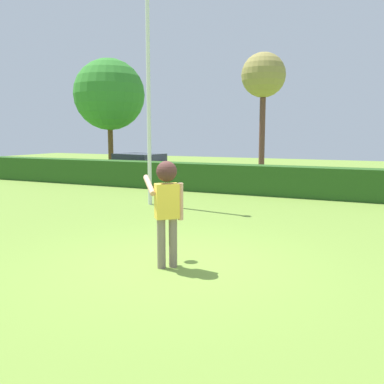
{
  "coord_description": "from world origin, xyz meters",
  "views": [
    {
      "loc": [
        3.12,
        -6.17,
        2.24
      ],
      "look_at": [
        -0.05,
        0.79,
        1.15
      ],
      "focal_mm": 38.9,
      "sensor_mm": 36.0,
      "label": 1
    }
  ],
  "objects_px": {
    "oak_tree": "(109,95)",
    "lamppost": "(148,78)",
    "frisbee": "(163,189)",
    "bare_elm_tree": "(263,77)",
    "parked_car_silver": "(139,165)",
    "person": "(167,200)"
  },
  "relations": [
    {
      "from": "frisbee",
      "to": "oak_tree",
      "type": "bearing_deg",
      "value": 128.64
    },
    {
      "from": "frisbee",
      "to": "oak_tree",
      "type": "distance_m",
      "value": 16.58
    },
    {
      "from": "lamppost",
      "to": "bare_elm_tree",
      "type": "bearing_deg",
      "value": 82.61
    },
    {
      "from": "parked_car_silver",
      "to": "bare_elm_tree",
      "type": "bearing_deg",
      "value": 30.46
    },
    {
      "from": "person",
      "to": "frisbee",
      "type": "relative_size",
      "value": 7.6
    },
    {
      "from": "bare_elm_tree",
      "to": "frisbee",
      "type": "bearing_deg",
      "value": -82.19
    },
    {
      "from": "person",
      "to": "lamppost",
      "type": "xyz_separation_m",
      "value": [
        -3.39,
        5.25,
        2.73
      ]
    },
    {
      "from": "oak_tree",
      "to": "lamppost",
      "type": "bearing_deg",
      "value": -48.22
    },
    {
      "from": "lamppost",
      "to": "oak_tree",
      "type": "height_order",
      "value": "lamppost"
    },
    {
      "from": "lamppost",
      "to": "frisbee",
      "type": "bearing_deg",
      "value": -57.33
    },
    {
      "from": "parked_car_silver",
      "to": "frisbee",
      "type": "bearing_deg",
      "value": -56.47
    },
    {
      "from": "person",
      "to": "parked_car_silver",
      "type": "height_order",
      "value": "person"
    },
    {
      "from": "frisbee",
      "to": "bare_elm_tree",
      "type": "distance_m",
      "value": 14.31
    },
    {
      "from": "oak_tree",
      "to": "frisbee",
      "type": "bearing_deg",
      "value": -51.36
    },
    {
      "from": "person",
      "to": "oak_tree",
      "type": "bearing_deg",
      "value": 128.47
    },
    {
      "from": "bare_elm_tree",
      "to": "lamppost",
      "type": "bearing_deg",
      "value": -97.39
    },
    {
      "from": "person",
      "to": "bare_elm_tree",
      "type": "xyz_separation_m",
      "value": [
        -2.22,
        14.22,
        3.76
      ]
    },
    {
      "from": "frisbee",
      "to": "bare_elm_tree",
      "type": "relative_size",
      "value": 0.04
    },
    {
      "from": "parked_car_silver",
      "to": "oak_tree",
      "type": "relative_size",
      "value": 0.72
    },
    {
      "from": "frisbee",
      "to": "oak_tree",
      "type": "xyz_separation_m",
      "value": [
        -10.17,
        12.73,
        3.05
      ]
    },
    {
      "from": "lamppost",
      "to": "oak_tree",
      "type": "relative_size",
      "value": 1.14
    },
    {
      "from": "frisbee",
      "to": "lamppost",
      "type": "relative_size",
      "value": 0.03
    }
  ]
}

